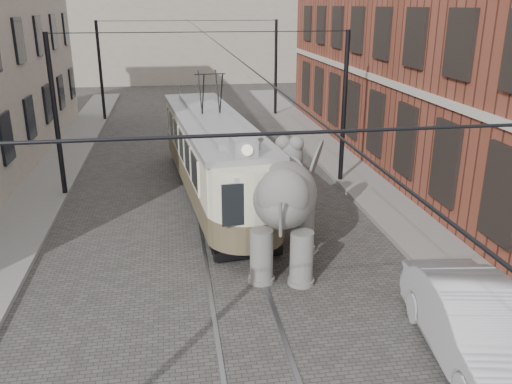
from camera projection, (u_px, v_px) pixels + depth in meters
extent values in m
plane|color=#454340|center=(230.00, 255.00, 15.52)|extent=(120.00, 120.00, 0.00)
cube|color=slate|center=(424.00, 240.00, 16.38)|extent=(2.00, 60.00, 0.15)
cube|color=brown|center=(453.00, 26.00, 23.53)|extent=(8.00, 26.00, 12.00)
cube|color=gray|center=(182.00, 3.00, 50.46)|extent=(28.00, 10.00, 14.00)
imported|color=#B0B0B5|center=(476.00, 327.00, 10.69)|extent=(2.26, 4.98, 1.59)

